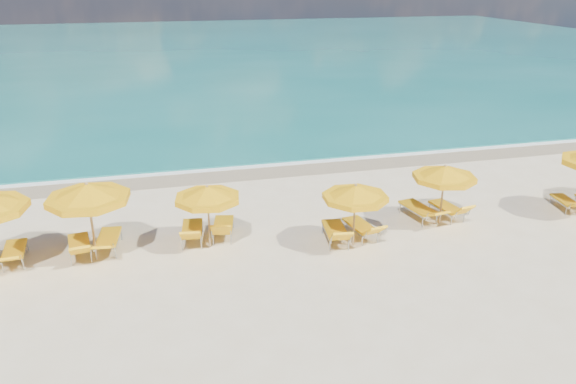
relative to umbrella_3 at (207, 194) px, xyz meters
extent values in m
plane|color=beige|center=(2.81, -0.46, -1.79)|extent=(120.00, 120.00, 0.00)
cube|color=#126561|center=(2.81, 47.54, -1.79)|extent=(120.00, 80.00, 0.30)
cube|color=tan|center=(2.81, 6.94, -1.79)|extent=(120.00, 2.60, 0.01)
cube|color=white|center=(2.81, 7.74, -1.79)|extent=(120.00, 1.20, 0.03)
cube|color=white|center=(-3.19, 16.54, -1.79)|extent=(14.00, 0.36, 0.05)
cube|color=white|center=(10.81, 23.54, -1.79)|extent=(18.00, 0.30, 0.05)
cylinder|color=tan|center=(-3.45, 0.07, -0.60)|extent=(0.07, 0.07, 2.38)
cone|color=#FFB40D|center=(-3.45, 0.07, 0.40)|extent=(2.97, 2.97, 0.48)
cylinder|color=#FFB40D|center=(-3.45, 0.07, 0.17)|extent=(3.00, 3.00, 0.19)
sphere|color=tan|center=(-3.45, 0.07, 0.65)|extent=(0.11, 0.11, 0.11)
cylinder|color=tan|center=(0.00, 0.00, -0.78)|extent=(0.06, 0.06, 2.01)
cone|color=#FFB40D|center=(0.00, 0.00, 0.06)|extent=(2.47, 2.47, 0.40)
cylinder|color=#FFB40D|center=(0.00, 0.00, -0.14)|extent=(2.49, 2.49, 0.16)
sphere|color=tan|center=(0.00, 0.00, 0.26)|extent=(0.09, 0.09, 0.09)
cylinder|color=tan|center=(4.42, -1.04, -0.78)|extent=(0.06, 0.06, 2.02)
cone|color=#FFB40D|center=(4.42, -1.04, 0.07)|extent=(2.61, 2.61, 0.40)
cylinder|color=#FFB40D|center=(4.42, -1.04, -0.13)|extent=(2.64, 2.64, 0.16)
sphere|color=tan|center=(4.42, -1.04, 0.27)|extent=(0.09, 0.09, 0.09)
cylinder|color=tan|center=(7.89, -0.21, -0.75)|extent=(0.06, 0.06, 2.08)
cone|color=#FFB40D|center=(7.89, -0.21, 0.12)|extent=(2.44, 2.44, 0.42)
cylinder|color=#FFB40D|center=(7.89, -0.21, -0.08)|extent=(2.46, 2.46, 0.17)
sphere|color=tan|center=(7.89, -0.21, 0.34)|extent=(0.09, 0.09, 0.09)
cube|color=yellow|center=(-5.79, 0.49, -1.40)|extent=(0.68, 1.37, 0.08)
cube|color=yellow|center=(-5.72, -0.45, -1.25)|extent=(0.63, 0.63, 0.37)
cube|color=yellow|center=(-3.95, 0.46, -1.40)|extent=(0.79, 1.43, 0.08)
cube|color=yellow|center=(-3.81, -0.46, -1.20)|extent=(0.68, 0.64, 0.45)
cube|color=yellow|center=(-3.09, 0.64, -1.39)|extent=(0.77, 1.45, 0.09)
cube|color=yellow|center=(-3.19, -0.34, -1.24)|extent=(0.69, 0.70, 0.35)
cube|color=yellow|center=(-0.49, 0.61, -1.38)|extent=(0.81, 1.49, 0.09)
cube|color=yellow|center=(-0.61, -0.34, -1.16)|extent=(0.70, 0.64, 0.50)
cube|color=yellow|center=(0.53, 0.70, -1.39)|extent=(0.88, 1.47, 0.08)
cube|color=yellow|center=(0.34, -0.19, -1.15)|extent=(0.70, 0.62, 0.52)
cube|color=yellow|center=(3.97, -0.57, -1.37)|extent=(0.82, 1.50, 0.09)
cube|color=yellow|center=(3.84, -1.54, -1.15)|extent=(0.71, 0.65, 0.50)
cube|color=yellow|center=(4.87, -0.42, -1.40)|extent=(0.81, 1.43, 0.08)
cube|color=yellow|center=(5.02, -1.33, -1.19)|extent=(0.68, 0.64, 0.46)
cube|color=yellow|center=(7.36, 0.45, -1.38)|extent=(0.89, 1.52, 0.09)
cube|color=yellow|center=(7.55, -0.55, -1.23)|extent=(0.75, 0.75, 0.36)
cube|color=yellow|center=(8.41, 0.31, -1.41)|extent=(0.80, 1.40, 0.08)
cube|color=yellow|center=(8.55, -0.57, -1.19)|extent=(0.67, 0.61, 0.48)
cube|color=yellow|center=(13.00, -0.09, -1.45)|extent=(0.71, 1.25, 0.07)
camera|label=1|loc=(-1.50, -16.06, 6.34)|focal=35.00mm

